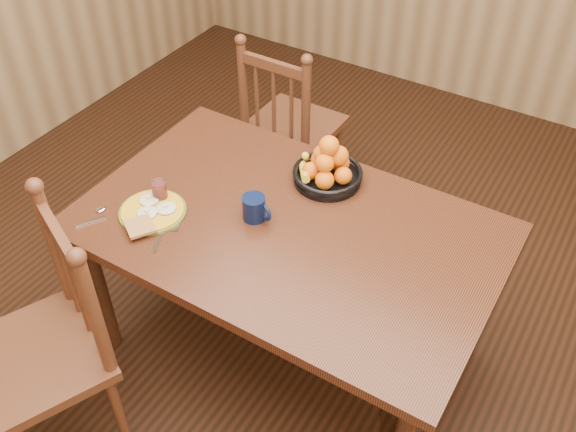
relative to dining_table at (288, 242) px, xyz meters
The scene contains 10 objects.
room 0.68m from the dining_table, ahead, with size 4.52×5.02×2.72m.
dining_table is the anchor object (origin of this frame).
chair_far 1.09m from the dining_table, 120.93° to the left, with size 0.46×0.44×1.00m.
chair_near 0.97m from the dining_table, 123.65° to the right, with size 0.63×0.62×1.07m.
breakfast_plate 0.54m from the dining_table, 155.87° to the right, with size 0.26×0.31×0.04m.
fork 0.48m from the dining_table, 141.70° to the right, with size 0.07×0.18×0.00m.
spoon 0.75m from the dining_table, 153.72° to the right, with size 0.07×0.15×0.01m.
coffee_mug 0.19m from the dining_table, 167.85° to the right, with size 0.13×0.09×0.10m.
juice_glass 0.55m from the dining_table, 165.30° to the right, with size 0.06×0.06×0.09m.
fruit_bowl 0.36m from the dining_table, 91.25° to the left, with size 0.29×0.29×0.22m.
Camera 1 is at (0.94, -1.53, 2.42)m, focal length 40.00 mm.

